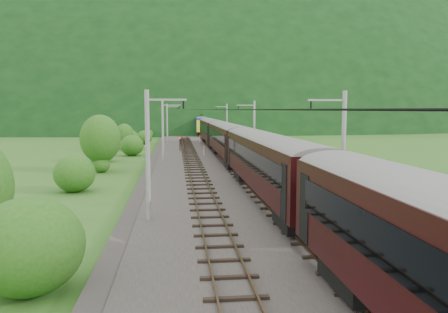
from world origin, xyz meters
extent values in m
plane|color=#2F541A|center=(0.00, 0.00, 0.00)|extent=(600.00, 600.00, 0.00)
cube|color=#38332D|center=(0.00, 10.00, 0.15)|extent=(14.00, 220.00, 0.30)
cube|color=brown|center=(-3.12, 10.00, 0.49)|extent=(0.08, 220.00, 0.15)
cube|color=brown|center=(-1.68, 10.00, 0.49)|extent=(0.08, 220.00, 0.15)
cube|color=black|center=(-2.40, 10.00, 0.36)|extent=(2.40, 220.00, 0.12)
cube|color=brown|center=(1.68, 10.00, 0.49)|extent=(0.08, 220.00, 0.15)
cube|color=brown|center=(3.12, 10.00, 0.49)|extent=(0.08, 220.00, 0.15)
cube|color=black|center=(2.40, 10.00, 0.36)|extent=(2.40, 220.00, 0.12)
cylinder|color=gray|center=(-6.20, 0.00, 4.30)|extent=(0.28, 0.28, 8.00)
cube|color=gray|center=(-5.00, 0.00, 7.70)|extent=(2.40, 0.12, 0.12)
cylinder|color=black|center=(-4.00, 0.00, 7.40)|extent=(0.10, 0.10, 0.50)
cylinder|color=gray|center=(-6.20, 32.00, 4.30)|extent=(0.28, 0.28, 8.00)
cube|color=gray|center=(-5.00, 32.00, 7.70)|extent=(2.40, 0.12, 0.12)
cylinder|color=black|center=(-4.00, 32.00, 7.40)|extent=(0.10, 0.10, 0.50)
cylinder|color=gray|center=(-6.20, 64.00, 4.30)|extent=(0.28, 0.28, 8.00)
cube|color=gray|center=(-5.00, 64.00, 7.70)|extent=(2.40, 0.12, 0.12)
cylinder|color=black|center=(-4.00, 64.00, 7.40)|extent=(0.10, 0.10, 0.50)
cylinder|color=gray|center=(-6.20, 96.00, 4.30)|extent=(0.28, 0.28, 8.00)
cube|color=gray|center=(-5.00, 96.00, 7.70)|extent=(2.40, 0.12, 0.12)
cylinder|color=black|center=(-4.00, 96.00, 7.40)|extent=(0.10, 0.10, 0.50)
cylinder|color=gray|center=(-6.20, 128.00, 4.30)|extent=(0.28, 0.28, 8.00)
cube|color=gray|center=(-5.00, 128.00, 7.70)|extent=(2.40, 0.12, 0.12)
cylinder|color=black|center=(-4.00, 128.00, 7.40)|extent=(0.10, 0.10, 0.50)
cylinder|color=gray|center=(6.20, 0.00, 4.30)|extent=(0.28, 0.28, 8.00)
cube|color=gray|center=(5.00, 0.00, 7.70)|extent=(2.40, 0.12, 0.12)
cylinder|color=black|center=(4.00, 0.00, 7.40)|extent=(0.10, 0.10, 0.50)
cylinder|color=gray|center=(6.20, 32.00, 4.30)|extent=(0.28, 0.28, 8.00)
cube|color=gray|center=(5.00, 32.00, 7.70)|extent=(2.40, 0.12, 0.12)
cylinder|color=black|center=(4.00, 32.00, 7.40)|extent=(0.10, 0.10, 0.50)
cylinder|color=gray|center=(6.20, 64.00, 4.30)|extent=(0.28, 0.28, 8.00)
cube|color=gray|center=(5.00, 64.00, 7.70)|extent=(2.40, 0.12, 0.12)
cylinder|color=black|center=(4.00, 64.00, 7.40)|extent=(0.10, 0.10, 0.50)
cylinder|color=gray|center=(6.20, 96.00, 4.30)|extent=(0.28, 0.28, 8.00)
cube|color=gray|center=(5.00, 96.00, 7.70)|extent=(2.40, 0.12, 0.12)
cylinder|color=black|center=(4.00, 96.00, 7.40)|extent=(0.10, 0.10, 0.50)
cylinder|color=gray|center=(6.20, 128.00, 4.30)|extent=(0.28, 0.28, 8.00)
cube|color=gray|center=(5.00, 128.00, 7.70)|extent=(2.40, 0.12, 0.12)
cylinder|color=black|center=(4.00, 128.00, 7.40)|extent=(0.10, 0.10, 0.50)
cylinder|color=black|center=(-2.40, 10.00, 7.10)|extent=(0.03, 198.00, 0.03)
cylinder|color=black|center=(2.40, 10.00, 7.10)|extent=(0.03, 198.00, 0.03)
ellipsoid|color=black|center=(0.00, 260.00, 0.00)|extent=(504.00, 360.00, 244.00)
ellipsoid|color=black|center=(-120.00, 300.00, 0.00)|extent=(336.00, 280.00, 132.00)
cube|color=black|center=(2.40, -12.03, 1.07)|extent=(2.46, 3.58, 1.01)
cube|color=black|center=(2.40, 4.97, 3.25)|extent=(3.24, 24.60, 3.35)
cylinder|color=slate|center=(2.40, 4.97, 4.76)|extent=(3.24, 24.48, 3.24)
cube|color=black|center=(0.76, 4.97, 3.66)|extent=(0.05, 21.65, 1.29)
cube|color=black|center=(4.04, 4.97, 3.66)|extent=(0.05, 21.65, 1.29)
cube|color=black|center=(2.40, -3.64, 1.07)|extent=(2.46, 3.58, 1.01)
cube|color=black|center=(2.40, 13.58, 1.07)|extent=(2.46, 3.58, 1.01)
cube|color=black|center=(2.40, 30.59, 3.25)|extent=(3.24, 24.60, 3.35)
cylinder|color=slate|center=(2.40, 30.59, 4.76)|extent=(3.24, 24.48, 3.24)
cube|color=black|center=(0.76, 30.59, 3.66)|extent=(0.05, 21.65, 1.29)
cube|color=black|center=(4.04, 30.59, 3.66)|extent=(0.05, 21.65, 1.29)
cube|color=black|center=(2.40, 21.98, 1.07)|extent=(2.46, 3.58, 1.01)
cube|color=black|center=(2.40, 39.20, 1.07)|extent=(2.46, 3.58, 1.01)
cube|color=black|center=(2.40, 56.20, 3.25)|extent=(3.24, 24.60, 3.35)
cylinder|color=slate|center=(2.40, 56.20, 4.76)|extent=(3.24, 24.48, 3.24)
cube|color=black|center=(0.76, 56.20, 3.66)|extent=(0.05, 21.65, 1.29)
cube|color=black|center=(4.04, 56.20, 3.66)|extent=(0.05, 21.65, 1.29)
cube|color=black|center=(2.40, 47.59, 1.07)|extent=(2.46, 3.58, 1.01)
cube|color=black|center=(2.40, 64.81, 1.07)|extent=(2.46, 3.58, 1.01)
cube|color=navy|center=(2.40, 91.87, 3.25)|extent=(3.24, 20.13, 3.35)
cylinder|color=slate|center=(2.40, 91.87, 4.76)|extent=(3.24, 20.03, 3.24)
cube|color=black|center=(0.76, 91.87, 3.66)|extent=(0.05, 17.71, 1.29)
cube|color=black|center=(4.04, 91.87, 3.66)|extent=(0.05, 17.71, 1.29)
cube|color=black|center=(2.40, 84.83, 1.07)|extent=(2.46, 3.58, 1.01)
cube|color=black|center=(2.40, 98.92, 1.07)|extent=(2.46, 3.58, 1.01)
cube|color=yellow|center=(2.40, 101.74, 3.03)|extent=(3.31, 0.50, 3.02)
cube|color=yellow|center=(2.40, 82.01, 3.03)|extent=(3.31, 0.50, 3.02)
cube|color=black|center=(2.40, 94.87, 5.55)|extent=(0.08, 1.60, 1.01)
cylinder|color=red|center=(-0.33, 37.66, 0.99)|extent=(0.15, 0.15, 1.38)
cylinder|color=red|center=(0.35, 61.06, 1.14)|extent=(0.18, 0.18, 1.68)
cylinder|color=black|center=(-3.81, 45.24, 1.34)|extent=(0.15, 0.15, 2.07)
sphere|color=red|center=(-3.81, 45.24, 2.42)|extent=(0.25, 0.25, 0.25)
ellipsoid|color=#245015|center=(-10.14, -9.90, 1.90)|extent=(4.21, 4.21, 3.79)
ellipsoid|color=#245015|center=(-13.21, 11.59, 1.59)|extent=(3.53, 3.53, 3.18)
ellipsoid|color=#245015|center=(-12.92, 23.39, 0.90)|extent=(2.00, 2.00, 1.80)
ellipsoid|color=#245015|center=(-14.66, 33.72, 1.80)|extent=(4.01, 4.01, 3.61)
ellipsoid|color=#245015|center=(-11.22, 41.33, 1.61)|extent=(3.58, 3.58, 3.22)
ellipsoid|color=#245015|center=(-13.04, 53.78, 1.76)|extent=(3.91, 3.91, 3.52)
ellipsoid|color=#245015|center=(-10.89, 63.71, 1.44)|extent=(3.20, 3.20, 2.88)
ellipsoid|color=#245015|center=(-15.00, 73.79, 1.39)|extent=(3.08, 3.08, 2.77)
ellipsoid|color=#245015|center=(-11.31, 84.86, 1.04)|extent=(2.31, 2.31, 2.08)
ellipsoid|color=#245015|center=(-13.10, 93.28, 1.03)|extent=(2.28, 2.28, 2.05)
cylinder|color=black|center=(-13.00, 23.84, 1.78)|extent=(0.24, 0.24, 3.55)
ellipsoid|color=#245015|center=(-13.00, 23.84, 3.81)|extent=(4.57, 4.57, 5.48)
cylinder|color=black|center=(-13.33, 50.06, 1.28)|extent=(0.24, 0.24, 2.55)
ellipsoid|color=#245015|center=(-13.33, 50.06, 2.74)|extent=(3.28, 3.28, 3.94)
ellipsoid|color=#245015|center=(13.39, 8.37, 1.30)|extent=(2.90, 2.90, 2.61)
ellipsoid|color=#245015|center=(12.62, 33.79, 0.86)|extent=(1.91, 1.91, 1.72)
ellipsoid|color=#245015|center=(14.20, 54.05, 0.84)|extent=(1.87, 1.87, 1.68)
camera|label=1|loc=(-4.49, -26.85, 7.10)|focal=35.00mm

